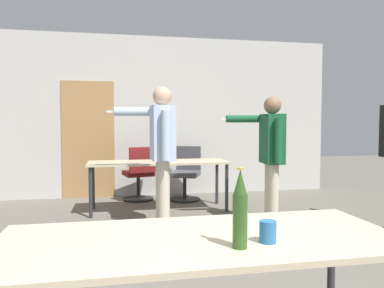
% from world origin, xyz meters
% --- Properties ---
extents(back_wall, '(6.77, 0.12, 2.88)m').
position_xyz_m(back_wall, '(-0.02, 5.34, 1.43)').
color(back_wall, beige).
rests_on(back_wall, ground_plane).
extents(conference_table_near, '(2.02, 0.84, 0.74)m').
position_xyz_m(conference_table_near, '(-0.19, 0.30, 0.68)').
color(conference_table_near, '#C6B793').
rests_on(conference_table_near, ground_plane).
extents(conference_table_far, '(2.08, 0.68, 0.74)m').
position_xyz_m(conference_table_far, '(0.01, 4.07, 0.67)').
color(conference_table_far, '#C6B793').
rests_on(conference_table_far, ground_plane).
extents(person_right_polo, '(0.82, 0.70, 1.77)m').
position_xyz_m(person_right_polo, '(-0.07, 3.12, 1.06)').
color(person_right_polo, beige).
rests_on(person_right_polo, ground_plane).
extents(person_far_watching, '(0.74, 0.65, 1.65)m').
position_xyz_m(person_far_watching, '(1.32, 2.97, 1.00)').
color(person_far_watching, beige).
rests_on(person_far_watching, ground_plane).
extents(office_chair_near_pushed, '(0.55, 0.61, 0.92)m').
position_xyz_m(office_chair_near_pushed, '(-0.24, 4.83, 0.43)').
color(office_chair_near_pushed, black).
rests_on(office_chair_near_pushed, ground_plane).
extents(office_chair_side_rolled, '(0.63, 0.66, 0.91)m').
position_xyz_m(office_chair_side_rolled, '(0.55, 4.79, 0.42)').
color(office_chair_side_rolled, black).
rests_on(office_chair_side_rolled, ground_plane).
extents(beer_bottle, '(0.07, 0.07, 0.37)m').
position_xyz_m(beer_bottle, '(-0.06, 0.11, 0.91)').
color(beer_bottle, '#2D511E').
rests_on(beer_bottle, conference_table_near).
extents(drink_cup, '(0.08, 0.08, 0.11)m').
position_xyz_m(drink_cup, '(0.10, 0.16, 0.79)').
color(drink_cup, '#2866A3').
rests_on(drink_cup, conference_table_near).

